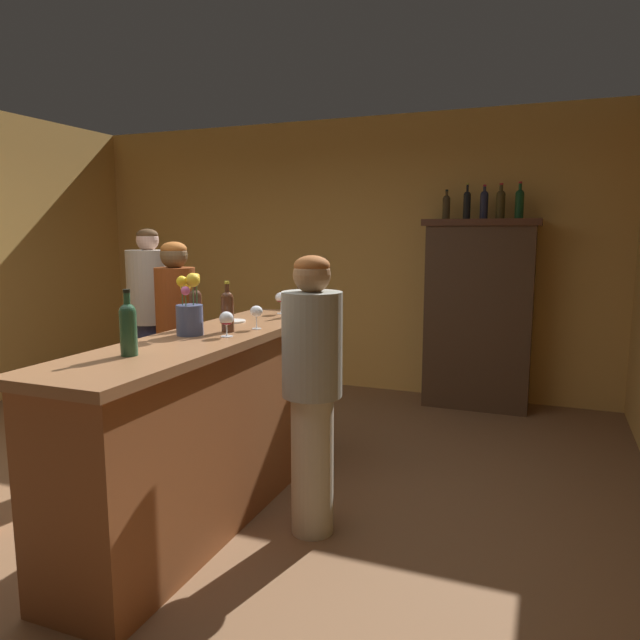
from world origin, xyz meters
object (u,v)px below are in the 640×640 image
(wine_bottle_chardonnay, at_px, (302,294))
(bartender, at_px, (312,383))
(cheese_plate, at_px, (233,321))
(display_bottle_right, at_px, (520,203))
(wine_bottle_merlot, at_px, (196,307))
(display_bottle_midright, at_px, (501,203))
(patron_redhead, at_px, (177,333))
(display_bottle_center, at_px, (484,203))
(wine_glass_rear, at_px, (281,298))
(flower_arrangement, at_px, (189,311))
(display_bottle_midleft, at_px, (467,204))
(patron_tall, at_px, (151,318))
(bar_counter, at_px, (209,426))
(wine_bottle_pinot, at_px, (227,310))
(wine_glass_mid, at_px, (256,312))
(display_bottle_left, at_px, (446,206))
(display_cabinet, at_px, (479,311))
(wine_bottle_riesling, at_px, (128,326))
(wine_glass_front, at_px, (226,320))

(wine_bottle_chardonnay, relative_size, bartender, 0.21)
(cheese_plate, bearing_deg, bartender, -31.11)
(display_bottle_right, bearing_deg, wine_bottle_merlot, -122.78)
(wine_bottle_merlot, distance_m, cheese_plate, 0.33)
(display_bottle_midright, distance_m, patron_redhead, 3.07)
(wine_bottle_merlot, relative_size, display_bottle_center, 0.92)
(wine_bottle_chardonnay, bearing_deg, wine_bottle_merlot, -114.53)
(wine_glass_rear, bearing_deg, flower_arrangement, -95.84)
(wine_bottle_merlot, relative_size, bartender, 0.19)
(display_bottle_midleft, height_order, display_bottle_right, display_bottle_midleft)
(wine_bottle_chardonnay, bearing_deg, patron_tall, 167.25)
(wine_bottle_merlot, xyz_separation_m, cheese_plate, (0.09, 0.29, -0.12))
(display_bottle_midleft, bearing_deg, wine_glass_rear, -118.87)
(bar_counter, height_order, wine_bottle_pinot, wine_bottle_pinot)
(wine_glass_mid, xyz_separation_m, display_bottle_midleft, (0.87, 2.51, 0.73))
(wine_glass_mid, height_order, patron_redhead, patron_redhead)
(display_bottle_left, distance_m, display_bottle_center, 0.34)
(bar_counter, bearing_deg, cheese_plate, 101.96)
(bar_counter, relative_size, display_bottle_center, 7.46)
(display_cabinet, xyz_separation_m, bartender, (-0.55, -2.77, -0.07))
(flower_arrangement, bearing_deg, wine_glass_rear, 84.16)
(display_bottle_right, bearing_deg, bar_counter, -117.96)
(wine_bottle_riesling, height_order, cheese_plate, wine_bottle_riesling)
(wine_glass_mid, bearing_deg, wine_bottle_chardonnay, 89.81)
(wine_bottle_pinot, relative_size, display_bottle_right, 0.90)
(wine_bottle_merlot, relative_size, display_bottle_midleft, 0.87)
(wine_bottle_chardonnay, height_order, wine_glass_mid, wine_bottle_chardonnay)
(wine_bottle_riesling, bearing_deg, patron_tall, 125.47)
(bartender, bearing_deg, display_bottle_left, -79.21)
(cheese_plate, bearing_deg, patron_redhead, 150.64)
(wine_bottle_riesling, height_order, wine_bottle_merlot, wine_bottle_riesling)
(display_bottle_midright, bearing_deg, wine_bottle_merlot, -120.20)
(display_bottle_center, distance_m, bartender, 3.02)
(wine_bottle_pinot, bearing_deg, patron_redhead, 139.93)
(display_bottle_midleft, xyz_separation_m, patron_tall, (-2.45, -1.48, -0.99))
(display_cabinet, height_order, wine_bottle_riesling, display_cabinet)
(wine_bottle_riesling, distance_m, wine_glass_mid, 0.92)
(wine_bottle_riesling, xyz_separation_m, wine_glass_front, (0.17, 0.60, -0.04))
(display_cabinet, xyz_separation_m, wine_glass_mid, (-1.02, -2.51, 0.26))
(wine_bottle_riesling, xyz_separation_m, display_bottle_midleft, (1.07, 3.41, 0.70))
(bar_counter, distance_m, display_bottle_midleft, 3.29)
(wine_bottle_riesling, height_order, patron_tall, patron_tall)
(wine_bottle_chardonnay, distance_m, wine_bottle_merlot, 0.86)
(wine_glass_rear, relative_size, patron_redhead, 0.10)
(wine_bottle_merlot, height_order, patron_tall, patron_tall)
(wine_bottle_merlot, bearing_deg, wine_glass_rear, 74.99)
(wine_bottle_chardonnay, height_order, wine_glass_front, wine_bottle_chardonnay)
(wine_glass_front, height_order, display_bottle_right, display_bottle_right)
(display_bottle_midright, bearing_deg, flower_arrangement, -116.58)
(wine_glass_front, distance_m, display_bottle_midright, 3.14)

